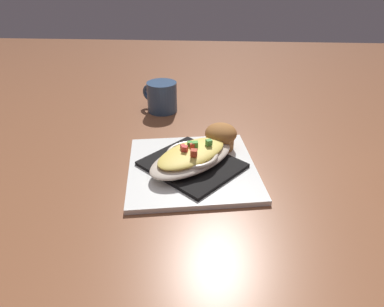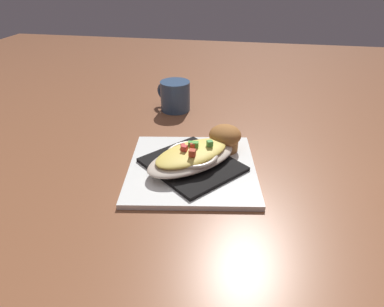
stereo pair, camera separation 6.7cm
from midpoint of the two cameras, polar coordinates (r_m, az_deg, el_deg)
ground_plane at (r=0.70m, az=2.78°, el=-2.97°), size 2.60×2.60×0.00m
square_plate at (r=0.69m, az=2.79°, el=-2.60°), size 0.30×0.30×0.01m
folded_napkin at (r=0.69m, az=2.81°, el=-1.97°), size 0.24×0.24×0.01m
gratin_dish at (r=0.68m, az=2.85°, el=-0.49°), size 0.22×0.22×0.05m
muffin at (r=0.74m, az=8.30°, el=2.64°), size 0.07×0.07×0.06m
coffee_mug at (r=0.97m, az=-0.96°, el=9.59°), size 0.11×0.09×0.09m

